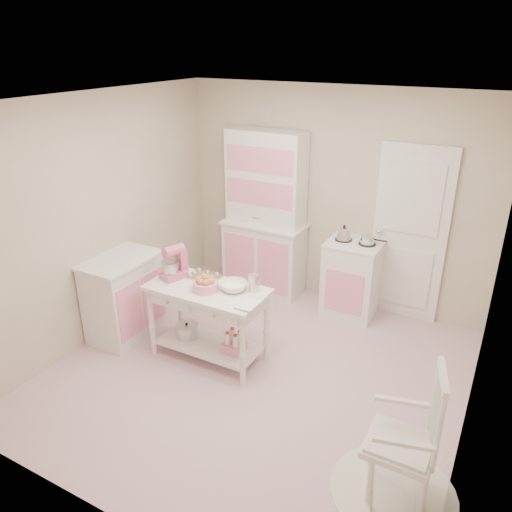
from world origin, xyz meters
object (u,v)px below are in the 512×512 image
(stove, at_px, (352,278))
(bread_basket, at_px, (206,286))
(rocking_chair, at_px, (401,434))
(work_table, at_px, (208,323))
(base_cabinet, at_px, (124,297))
(hutch, at_px, (264,214))
(stand_mixer, at_px, (173,263))

(stove, xyz_separation_m, bread_basket, (-0.97, -1.63, 0.39))
(rocking_chair, relative_size, work_table, 0.92)
(stove, distance_m, base_cabinet, 2.62)
(hutch, relative_size, work_table, 1.73)
(rocking_chair, distance_m, stand_mixer, 2.71)
(hutch, height_order, stand_mixer, hutch)
(base_cabinet, bearing_deg, bread_basket, 1.30)
(rocking_chair, height_order, work_table, rocking_chair)
(work_table, bearing_deg, stove, 58.03)
(work_table, bearing_deg, bread_basket, -68.20)
(hutch, height_order, base_cabinet, hutch)
(base_cabinet, bearing_deg, stand_mixer, 8.50)
(rocking_chair, xyz_separation_m, work_table, (-2.13, 0.80, -0.15))
(rocking_chair, relative_size, bread_basket, 4.40)
(rocking_chair, bearing_deg, stove, 101.41)
(bread_basket, bearing_deg, base_cabinet, -178.70)
(stove, xyz_separation_m, stand_mixer, (-1.41, -1.56, 0.51))
(work_table, height_order, stand_mixer, stand_mixer)
(hutch, xyz_separation_m, work_table, (0.21, -1.63, -0.64))
(stand_mixer, bearing_deg, work_table, 15.55)
(stand_mixer, relative_size, bread_basket, 1.36)
(hutch, relative_size, rocking_chair, 1.89)
(hutch, height_order, bread_basket, hutch)
(stand_mixer, xyz_separation_m, bread_basket, (0.44, -0.07, -0.12))
(stove, xyz_separation_m, base_cabinet, (-2.04, -1.65, 0.00))
(work_table, relative_size, bread_basket, 4.80)
(work_table, relative_size, stand_mixer, 3.53)
(stove, height_order, base_cabinet, same)
(bread_basket, bearing_deg, work_table, 111.80)
(stand_mixer, bearing_deg, bread_basket, 9.24)
(work_table, xyz_separation_m, bread_basket, (0.02, -0.05, 0.45))
(hutch, distance_m, work_table, 1.76)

